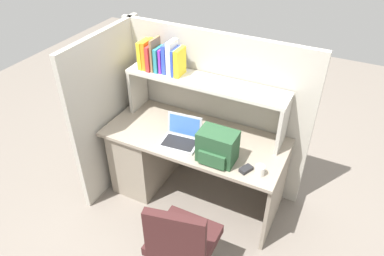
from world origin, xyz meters
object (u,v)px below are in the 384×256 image
at_px(backpack, 217,147).
at_px(office_chair, 182,251).
at_px(paper_cup, 260,170).
at_px(laptop, 181,136).
at_px(computer_mouse, 246,169).

height_order(backpack, office_chair, backpack).
bearing_deg(paper_cup, laptop, 171.96).
height_order(computer_mouse, paper_cup, paper_cup).
xyz_separation_m(paper_cup, office_chair, (-0.33, -0.66, -0.38)).
height_order(backpack, paper_cup, backpack).
distance_m(laptop, computer_mouse, 0.63).
bearing_deg(backpack, computer_mouse, -5.11).
relative_size(computer_mouse, paper_cup, 1.27).
bearing_deg(laptop, computer_mouse, -9.92).
relative_size(computer_mouse, office_chair, 0.11).
relative_size(backpack, paper_cup, 3.67).
height_order(laptop, computer_mouse, laptop).
height_order(computer_mouse, office_chair, office_chair).
relative_size(backpack, office_chair, 0.32).
distance_m(laptop, office_chair, 0.94).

